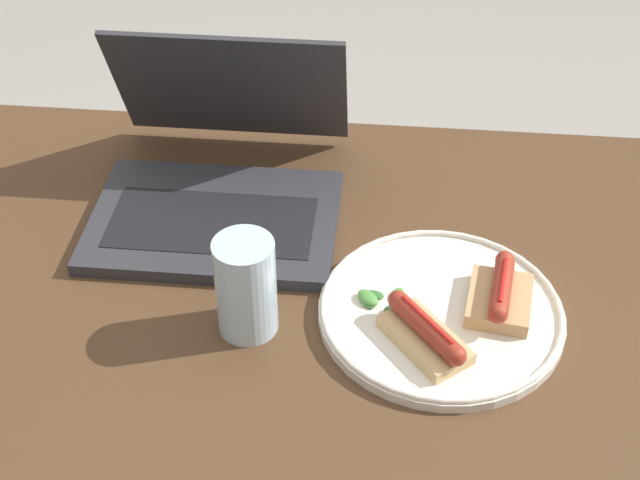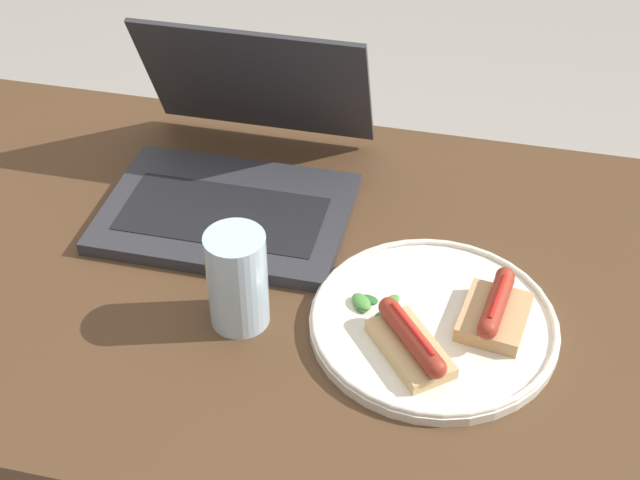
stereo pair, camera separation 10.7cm
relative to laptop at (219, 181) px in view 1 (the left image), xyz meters
The scene contains 7 objects.
desk 0.20m from the laptop, 55.85° to the right, with size 1.30×0.71×0.75m.
laptop is the anchor object (origin of this frame).
plate 0.35m from the laptop, 32.36° to the right, with size 0.29×0.29×0.02m.
sausage_toast_left 0.41m from the laptop, 25.83° to the right, with size 0.09×0.11×0.04m.
sausage_toast_middle 0.37m from the laptop, 41.45° to the right, with size 0.11×0.12×0.04m.
salad_pile 0.30m from the laptop, 39.07° to the right, with size 0.07×0.06×0.01m.
drinking_glass 0.24m from the laptop, 71.83° to the right, with size 0.07×0.07×0.13m.
Camera 1 is at (0.14, -0.82, 1.50)m, focal length 50.00 mm.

